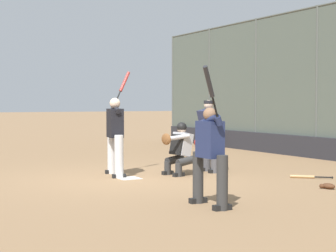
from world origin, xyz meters
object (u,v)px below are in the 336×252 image
batter_on_deck (210,153)px  spare_bat_third_base_side (306,177)px  batter_at_plate (115,133)px  fielding_glove_on_dirt (328,186)px  umpire_home (209,134)px  catcher_behind_plate (179,148)px  equipment_bag_dugout_side (204,143)px

batter_on_deck → spare_bat_third_base_side: 3.91m
batter_at_plate → spare_bat_third_base_side: size_ratio=3.37×
spare_bat_third_base_side → batter_at_plate: bearing=7.3°
batter_on_deck → fielding_glove_on_dirt: batter_on_deck is taller
umpire_home → batter_at_plate: bearing=83.6°
catcher_behind_plate → batter_at_plate: bearing=57.9°
umpire_home → spare_bat_third_base_side: umpire_home is taller
spare_bat_third_base_side → fielding_glove_on_dirt: fielding_glove_on_dirt is taller
batter_at_plate → equipment_bag_dugout_side: bearing=-35.1°
catcher_behind_plate → umpire_home: bearing=-90.2°
spare_bat_third_base_side → equipment_bag_dugout_side: equipment_bag_dugout_side is taller
batter_at_plate → spare_bat_third_base_side: 4.06m
equipment_bag_dugout_side → spare_bat_third_base_side: bearing=162.6°
umpire_home → batter_on_deck: bearing=152.8°
fielding_glove_on_dirt → equipment_bag_dugout_side: 9.54m
umpire_home → batter_on_deck: size_ratio=0.78×
spare_bat_third_base_side → umpire_home: bearing=-15.0°
umpire_home → batter_on_deck: (-3.52, 2.24, -0.05)m
batter_on_deck → spare_bat_third_base_side: bearing=116.3°
batter_at_plate → catcher_behind_plate: batter_at_plate is taller
umpire_home → equipment_bag_dugout_side: umpire_home is taller
batter_on_deck → spare_bat_third_base_side: batter_on_deck is taller
equipment_bag_dugout_side → batter_on_deck: bearing=148.2°
equipment_bag_dugout_side → batter_at_plate: bearing=134.1°
umpire_home → spare_bat_third_base_side: bearing=-141.4°
batter_at_plate → fielding_glove_on_dirt: size_ratio=7.99×
catcher_behind_plate → spare_bat_third_base_side: bearing=-138.0°
batter_at_plate → fielding_glove_on_dirt: bearing=-132.0°
batter_on_deck → fielding_glove_on_dirt: bearing=99.0°
fielding_glove_on_dirt → equipment_bag_dugout_side: size_ratio=0.24×
batter_at_plate → umpire_home: 2.13m
catcher_behind_plate → fielding_glove_on_dirt: catcher_behind_plate is taller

